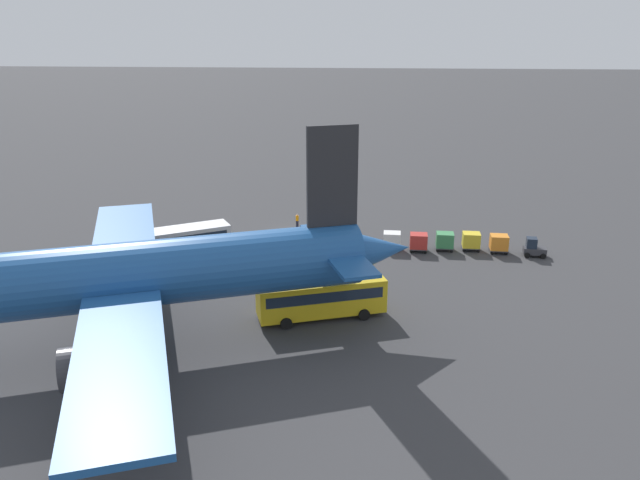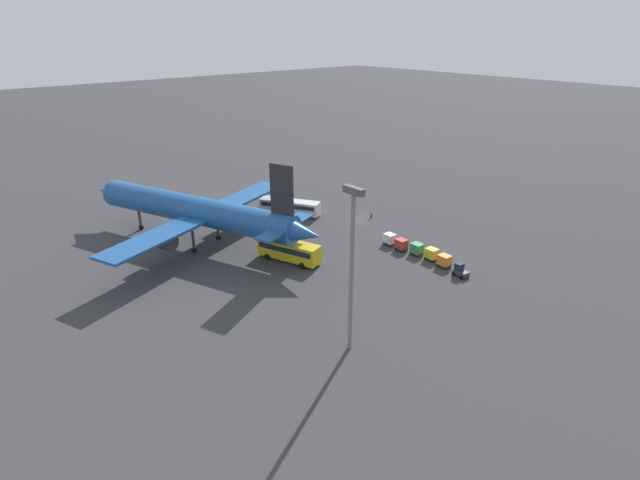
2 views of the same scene
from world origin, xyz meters
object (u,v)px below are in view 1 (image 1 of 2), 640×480
shuttle_bus_near (172,240)px  shuttle_bus_far (321,296)px  airplane (101,279)px  cargo_cart_yellow (471,240)px  cargo_cart_green (445,240)px  worker_person (297,221)px  cargo_cart_red (419,241)px  baggage_tug (534,248)px  cargo_cart_orange (499,243)px  cargo_cart_white (392,240)px

shuttle_bus_near → shuttle_bus_far: (-17.43, 13.75, 0.18)m
airplane → cargo_cart_yellow: bearing=-160.4°
shuttle_bus_far → cargo_cart_green: shuttle_bus_far is taller
shuttle_bus_near → airplane: bearing=64.6°
worker_person → cargo_cart_red: 16.45m
airplane → cargo_cart_red: size_ratio=23.29×
airplane → shuttle_bus_near: (1.71, -21.70, -4.52)m
cargo_cart_yellow → airplane: bearing=39.8°
airplane → shuttle_bus_far: 18.14m
baggage_tug → cargo_cart_orange: (3.60, -0.76, 0.25)m
baggage_tug → shuttle_bus_far: bearing=43.8°
airplane → cargo_cart_yellow: (-31.25, -26.05, -5.18)m
cargo_cart_yellow → cargo_cart_white: 8.89m
shuttle_bus_near → shuttle_bus_far: shuttle_bus_far is taller
shuttle_bus_far → cargo_cart_white: size_ratio=5.51×
airplane → worker_person: 35.16m
cargo_cart_green → cargo_cart_white: (5.92, 0.26, 0.00)m
cargo_cart_red → cargo_cart_white: same height
worker_person → cargo_cart_yellow: cargo_cart_yellow is taller
shuttle_bus_near → worker_person: size_ratio=7.15×
worker_person → cargo_cart_orange: cargo_cart_orange is taller
shuttle_bus_near → cargo_cart_white: size_ratio=6.03×
shuttle_bus_far → cargo_cart_orange: size_ratio=5.51×
shuttle_bus_far → worker_person: size_ratio=6.54×
shuttle_bus_near → baggage_tug: size_ratio=4.91×
cargo_cart_green → worker_person: bearing=-22.3°
shuttle_bus_far → cargo_cart_white: 18.84m
cargo_cart_green → baggage_tug: bearing=173.4°
worker_person → cargo_cart_green: bearing=157.7°
shuttle_bus_far → worker_person: bearing=-97.6°
shuttle_bus_near → shuttle_bus_far: size_ratio=1.09×
airplane → baggage_tug: (-37.81, -24.72, -5.43)m
cargo_cart_orange → cargo_cart_green: bearing=-3.2°
shuttle_bus_near → cargo_cart_green: bearing=157.9°
cargo_cart_orange → airplane: bearing=36.7°
airplane → worker_person: size_ratio=27.64×
airplane → cargo_cart_white: airplane is taller
cargo_cart_yellow → shuttle_bus_near: bearing=7.5°
worker_person → cargo_cart_white: 13.75m
shuttle_bus_far → cargo_cart_white: bearing=-129.3°
shuttle_bus_far → baggage_tug: 27.75m
shuttle_bus_near → cargo_cart_white: shuttle_bus_near is taller
cargo_cart_white → cargo_cart_red: bearing=174.2°
baggage_tug → cargo_cart_orange: bearing=-5.4°
cargo_cart_green → cargo_cart_red: 3.01m
cargo_cart_red → cargo_cart_white: size_ratio=1.00×
shuttle_bus_near → cargo_cart_orange: shuttle_bus_near is taller
shuttle_bus_near → cargo_cart_red: (-27.04, -3.56, -0.66)m
cargo_cart_green → cargo_cart_red: same height
baggage_tug → cargo_cart_yellow: (6.56, -1.33, 0.25)m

